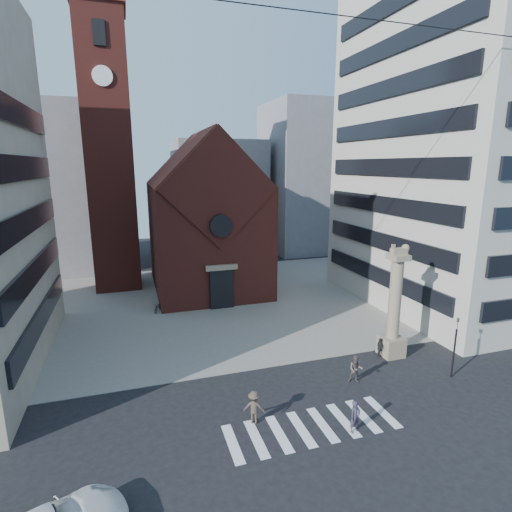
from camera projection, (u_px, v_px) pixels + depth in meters
The scene contains 23 objects.
ground at pixel (283, 399), 24.79m from camera, with size 120.00×120.00×0.00m, color black.
piazza at pixel (218, 301), 42.43m from camera, with size 46.00×30.00×0.05m, color gray.
zebra_crossing at pixel (312, 427), 22.17m from camera, with size 10.20×3.20×0.01m, color white, non-canonical shape.
church at pixel (205, 220), 46.27m from camera, with size 12.00×16.65×18.00m.
campanile at pixel (109, 151), 44.33m from camera, with size 5.50×5.50×31.20m.
building_right at pixel (467, 146), 39.46m from camera, with size 18.00×22.00×32.00m, color #B4B0A3.
bg_block_left at pixel (37, 189), 53.58m from camera, with size 16.00×14.00×22.00m, color gray.
bg_block_mid at pixel (219, 197), 66.36m from camera, with size 14.00×12.00×18.00m, color gray.
bg_block_right at pixel (314, 178), 67.63m from camera, with size 16.00×14.00×24.00m, color gray.
lion_column at pixel (394, 312), 29.76m from camera, with size 1.63×1.60×8.68m.
traffic_light at pixel (455, 346), 26.90m from camera, with size 0.13×0.16×4.30m.
pedestrian_0 at pixel (355, 417), 21.58m from camera, with size 0.66×0.43×1.82m, color #393145.
pedestrian_1 at pixel (356, 369), 26.53m from camera, with size 0.92×0.72×1.90m, color #544943.
pedestrian_2 at pixel (380, 348), 30.07m from camera, with size 0.89×0.37×1.52m, color #24242C.
pedestrian_3 at pixel (254, 407), 22.35m from camera, with size 1.24×0.71×1.92m, color #47392F.
scooter_0 at pixel (158, 307), 39.33m from camera, with size 0.62×1.78×0.93m, color black.
scooter_1 at pixel (174, 305), 39.79m from camera, with size 0.49×1.72×1.04m, color black.
scooter_2 at pixel (190, 304), 40.26m from camera, with size 0.62×1.78×0.93m, color black.
scooter_3 at pixel (205, 302), 40.71m from camera, with size 0.49×1.72×1.04m, color black.
scooter_4 at pixel (220, 301), 41.19m from camera, with size 0.62×1.78×0.93m, color black.
scooter_5 at pixel (235, 299), 41.64m from camera, with size 0.49×1.72×1.04m, color black.
scooter_6 at pixel (249, 298), 42.12m from camera, with size 0.62×1.78×0.93m, color black.
scooter_7 at pixel (263, 296), 42.57m from camera, with size 0.49×1.72×1.04m, color black.
Camera 1 is at (-8.33, -20.62, 14.21)m, focal length 28.00 mm.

